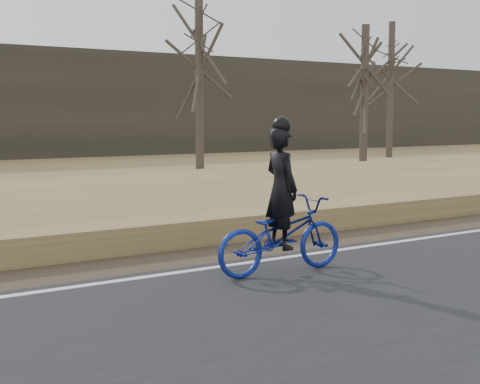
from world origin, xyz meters
TOP-DOWN VIEW (x-y plane):
  - ground at (0.00, 0.00)m, footprint 120.00×120.00m
  - road at (0.00, -2.50)m, footprint 120.00×6.00m
  - edge_line at (0.00, 0.20)m, footprint 120.00×0.12m
  - shoulder at (0.00, 1.20)m, footprint 120.00×1.60m
  - embankment at (0.00, 4.20)m, footprint 120.00×5.00m
  - ballast at (0.00, 8.00)m, footprint 120.00×3.00m
  - railroad at (0.00, 8.00)m, footprint 120.00×2.40m
  - cyclist at (-0.43, -0.56)m, footprint 2.05×0.75m
  - bare_tree_center at (8.10, 17.08)m, footprint 0.36×0.36m
  - bare_tree_right at (15.05, 14.43)m, footprint 0.36×0.36m
  - bare_tree_far_right at (21.25, 18.99)m, footprint 0.36×0.36m

SIDE VIEW (x-z plane):
  - ground at x=0.00m, z-range 0.00..0.00m
  - shoulder at x=0.00m, z-range 0.00..0.04m
  - road at x=0.00m, z-range 0.00..0.06m
  - edge_line at x=0.00m, z-range 0.06..0.07m
  - embankment at x=0.00m, z-range 0.00..0.44m
  - ballast at x=0.00m, z-range 0.00..0.45m
  - railroad at x=0.00m, z-range 0.38..0.67m
  - cyclist at x=-0.43m, z-range -0.35..1.84m
  - bare_tree_right at x=15.05m, z-range 0.00..6.31m
  - bare_tree_far_right at x=21.25m, z-range 0.00..7.44m
  - bare_tree_center at x=8.10m, z-range 0.00..8.32m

